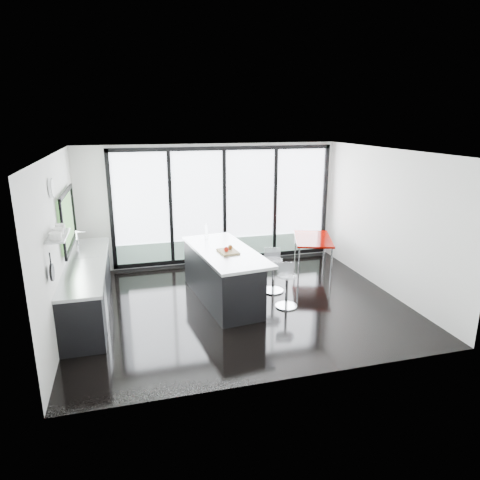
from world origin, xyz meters
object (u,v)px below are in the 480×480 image
object	(u,v)px
island	(221,275)
bar_stool_far	(273,275)
bar_stool_near	(287,291)
red_table	(312,254)

from	to	relation	value
island	bar_stool_far	world-z (taller)	island
island	bar_stool_near	world-z (taller)	island
island	bar_stool_near	xyz separation A→B (m)	(1.07, -0.65, -0.18)
bar_stool_near	bar_stool_far	size ratio (longest dim) A/B	0.94
island	bar_stool_far	xyz separation A→B (m)	(1.07, 0.10, -0.16)
bar_stool_near	island	bearing A→B (deg)	156.99
bar_stool_near	red_table	size ratio (longest dim) A/B	0.45
island	red_table	bearing A→B (deg)	25.16
bar_stool_near	bar_stool_far	world-z (taller)	bar_stool_far
bar_stool_near	bar_stool_far	bearing A→B (deg)	98.03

